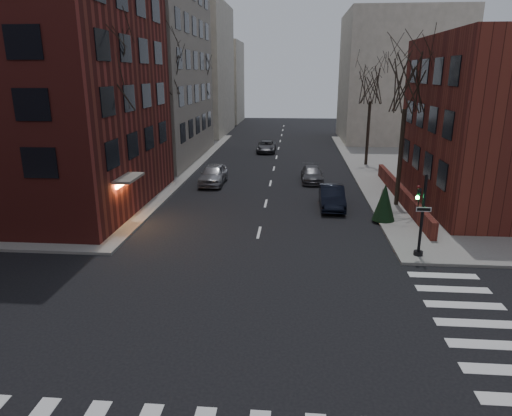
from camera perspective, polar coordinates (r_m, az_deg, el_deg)
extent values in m
plane|color=black|center=(15.07, -3.37, -18.54)|extent=(160.00, 160.00, 0.00)
cube|color=maroon|center=(33.54, -27.42, 15.37)|extent=(15.00, 15.00, 18.00)
cube|color=gray|center=(50.18, -18.68, 21.86)|extent=(18.00, 18.00, 28.00)
cube|color=maroon|center=(33.05, 17.67, 1.74)|extent=(0.35, 16.00, 1.00)
cube|color=beige|center=(69.28, -9.67, 16.62)|extent=(14.00, 16.00, 18.00)
cube|color=beige|center=(63.57, 17.38, 15.24)|extent=(14.00, 14.00, 16.00)
cube|color=beige|center=(85.51, -5.38, 15.37)|extent=(10.00, 12.00, 14.00)
cylinder|color=black|center=(23.00, 20.06, -0.92)|extent=(0.14, 0.14, 4.00)
cylinder|color=black|center=(23.61, 19.61, -5.32)|extent=(0.44, 0.44, 0.20)
imported|color=black|center=(22.71, 19.67, 1.14)|extent=(0.16, 0.20, 1.00)
sphere|color=#19FF4C|center=(22.63, 19.54, 1.24)|extent=(0.18, 0.18, 0.18)
cube|color=white|center=(22.79, 20.23, -0.17)|extent=(0.70, 0.03, 0.22)
cylinder|color=#2D231C|center=(28.75, -17.13, 5.44)|extent=(0.28, 0.28, 6.65)
cylinder|color=#2D231C|center=(39.97, -10.83, 9.07)|extent=(0.28, 0.28, 7.00)
cylinder|color=#2D231C|center=(53.54, -6.81, 10.70)|extent=(0.28, 0.28, 6.30)
cylinder|color=#2D231C|center=(31.44, 17.58, 5.97)|extent=(0.28, 0.28, 6.30)
cylinder|color=#2D231C|center=(45.07, 13.81, 9.03)|extent=(0.28, 0.28, 5.95)
cylinder|color=black|center=(36.07, -11.55, 7.44)|extent=(0.12, 0.12, 6.00)
sphere|color=#FFA54C|center=(35.73, -11.84, 12.35)|extent=(0.36, 0.36, 0.36)
cylinder|color=black|center=(55.40, -5.77, 10.77)|extent=(0.12, 0.12, 6.00)
sphere|color=#FFA54C|center=(55.17, -5.87, 13.97)|extent=(0.36, 0.36, 0.36)
imported|color=black|center=(30.68, 9.46, 1.36)|extent=(1.57, 4.47, 1.47)
imported|color=#9E9EA3|center=(36.97, -5.36, 4.21)|extent=(1.93, 4.72, 1.60)
imported|color=#3E3E43|center=(37.96, 7.00, 4.20)|extent=(1.84, 4.30, 1.23)
imported|color=#414147|center=(52.10, 1.31, 7.68)|extent=(2.08, 4.48, 1.24)
cube|color=silver|center=(32.78, 15.75, 1.70)|extent=(0.56, 0.66, 0.91)
cone|color=black|center=(28.18, 15.76, 0.72)|extent=(1.56, 1.56, 2.24)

